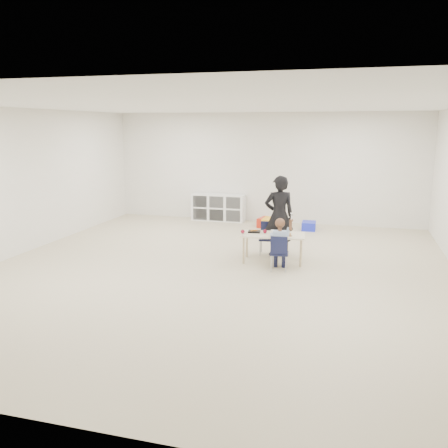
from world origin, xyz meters
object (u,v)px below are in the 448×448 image
(table, at_px, (273,248))
(child, at_px, (279,242))
(cubby_shelf, at_px, (218,207))
(chair_near, at_px, (279,253))
(adult, at_px, (279,216))

(table, xyz_separation_m, child, (0.19, -0.49, 0.23))
(cubby_shelf, bearing_deg, child, -60.46)
(chair_near, bearing_deg, child, 0.00)
(table, bearing_deg, adult, 82.23)
(chair_near, height_order, cubby_shelf, cubby_shelf)
(child, xyz_separation_m, adult, (-0.17, 0.99, 0.28))
(table, height_order, chair_near, chair_near)
(chair_near, relative_size, child, 0.63)
(child, height_order, adult, adult)
(table, xyz_separation_m, chair_near, (0.19, -0.49, 0.05))
(child, relative_size, cubby_shelf, 0.71)
(cubby_shelf, bearing_deg, chair_near, -60.46)
(cubby_shelf, height_order, adult, adult)
(table, xyz_separation_m, adult, (0.02, 0.50, 0.51))
(table, distance_m, child, 0.58)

